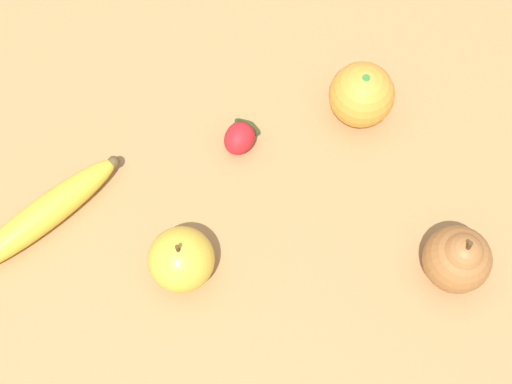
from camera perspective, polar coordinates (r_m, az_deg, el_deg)
The scene contains 6 objects.
ground_plane at distance 0.85m, azimuth -6.94°, elevation 1.23°, with size 3.00×3.00×0.00m, color #A87A47.
banana at distance 0.85m, azimuth -16.75°, elevation -1.83°, with size 0.21×0.09×0.04m.
orange at distance 0.86m, azimuth 8.44°, elevation 7.69°, with size 0.08×0.08×0.08m.
pear at distance 0.80m, azimuth 15.84°, elevation -5.13°, with size 0.07×0.07×0.09m.
strawberry at distance 0.85m, azimuth -1.19°, elevation 4.54°, with size 0.06×0.06×0.04m.
apple at distance 0.78m, azimuth -5.99°, elevation -5.38°, with size 0.07×0.07×0.08m.
Camera 1 is at (0.06, 0.34, 0.78)m, focal length 50.00 mm.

